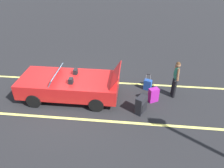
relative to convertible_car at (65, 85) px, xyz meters
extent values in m
plane|color=black|center=(-0.20, 0.00, -0.59)|extent=(80.00, 80.00, 0.00)
cube|color=#EAE066|center=(-0.20, -1.31, -0.59)|extent=(18.00, 0.12, 0.01)
cube|color=#EAE066|center=(-0.20, 1.39, -0.59)|extent=(18.00, 0.12, 0.01)
cube|color=red|center=(-0.20, 0.00, 0.03)|extent=(4.11, 1.78, 0.64)
cube|color=red|center=(1.24, 0.01, -0.08)|extent=(1.32, 1.68, 0.38)
cube|color=slate|center=(0.31, 0.00, 0.50)|extent=(0.19, 1.55, 0.31)
cube|color=black|center=(-0.40, 0.37, 0.46)|extent=(0.16, 0.22, 0.22)
cube|color=black|center=(-0.40, -0.37, 0.46)|extent=(0.16, 0.22, 0.22)
cube|color=red|center=(-2.15, -0.01, 0.63)|extent=(0.37, 1.50, 0.56)
cylinder|color=black|center=(1.07, 0.81, -0.29)|extent=(0.60, 0.22, 0.60)
cylinder|color=black|center=(1.08, -0.80, -0.29)|extent=(0.60, 0.22, 0.60)
cylinder|color=black|center=(-1.47, 0.80, -0.29)|extent=(0.60, 0.22, 0.60)
cylinder|color=black|center=(-1.47, -0.82, -0.29)|extent=(0.60, 0.22, 0.60)
cube|color=black|center=(-3.21, 0.74, -0.22)|extent=(0.49, 0.56, 0.74)
cube|color=black|center=(-3.34, 0.82, -0.28)|extent=(0.21, 0.34, 0.41)
sphere|color=black|center=(-3.21, 0.54, -0.57)|extent=(0.04, 0.04, 0.04)
sphere|color=black|center=(-3.04, 0.83, -0.57)|extent=(0.04, 0.04, 0.04)
cube|color=#991E8C|center=(-3.74, -0.05, -0.28)|extent=(0.47, 0.40, 0.62)
sphere|color=black|center=(-3.66, 0.09, -0.57)|extent=(0.04, 0.04, 0.04)
sphere|color=black|center=(-3.90, -0.04, -0.57)|extent=(0.04, 0.04, 0.04)
cube|color=#1E479E|center=(-3.53, -0.90, -0.34)|extent=(0.39, 0.31, 0.50)
cube|color=navy|center=(-3.57, -1.01, -0.38)|extent=(0.26, 0.12, 0.28)
cylinder|color=gray|center=(-3.43, -0.89, 0.07)|extent=(0.03, 0.03, 0.32)
cylinder|color=gray|center=(-3.60, -0.82, 0.07)|extent=(0.03, 0.03, 0.32)
cylinder|color=black|center=(-3.51, -0.85, 0.23)|extent=(0.18, 0.09, 0.03)
sphere|color=black|center=(-3.40, -0.88, -0.57)|extent=(0.04, 0.04, 0.04)
sphere|color=black|center=(-3.62, -0.79, -0.57)|extent=(0.04, 0.04, 0.04)
cylinder|color=black|center=(-4.63, -0.43, -0.18)|extent=(0.16, 0.16, 0.82)
cylinder|color=black|center=(-4.61, -0.63, -0.18)|extent=(0.16, 0.16, 0.82)
ellipsoid|color=#267259|center=(-4.62, -0.53, 0.53)|extent=(0.25, 0.34, 0.60)
sphere|color=brown|center=(-4.62, -0.53, 0.92)|extent=(0.21, 0.21, 0.21)
sphere|color=#472D19|center=(-4.62, -0.53, 0.97)|extent=(0.18, 0.18, 0.18)
cylinder|color=brown|center=(-4.64, -0.32, 0.59)|extent=(0.11, 0.20, 0.53)
cylinder|color=brown|center=(-4.60, -0.73, 0.59)|extent=(0.11, 0.20, 0.53)
camera|label=1|loc=(-2.76, 7.20, 4.87)|focal=33.75mm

